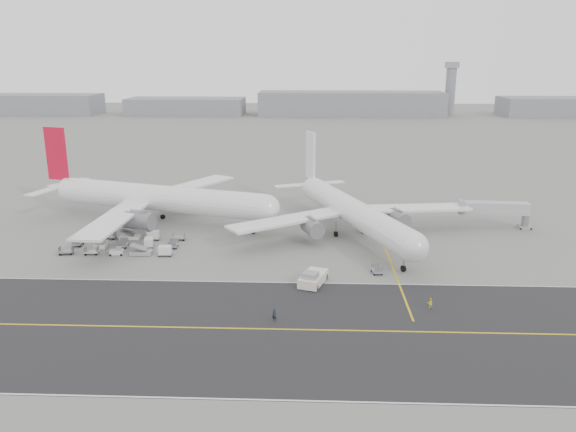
{
  "coord_description": "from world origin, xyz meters",
  "views": [
    {
      "loc": [
        15.73,
        -84.66,
        34.58
      ],
      "look_at": [
        11.92,
        12.0,
        6.95
      ],
      "focal_mm": 35.0,
      "sensor_mm": 36.0,
      "label": 1
    }
  ],
  "objects_px": {
    "jet_bridge": "(495,209)",
    "ground_crew_b": "(430,303)",
    "control_tower": "(450,88)",
    "pushback_tug": "(313,278)",
    "airliner_a": "(154,198)",
    "airliner_b": "(351,210)",
    "ground_crew_a": "(274,315)"
  },
  "relations": [
    {
      "from": "airliner_b",
      "to": "pushback_tug",
      "type": "xyz_separation_m",
      "value": [
        -7.57,
        -25.29,
        -4.18
      ]
    },
    {
      "from": "jet_bridge",
      "to": "ground_crew_b",
      "type": "relative_size",
      "value": 9.59
    },
    {
      "from": "control_tower",
      "to": "ground_crew_b",
      "type": "bearing_deg",
      "value": -103.65
    },
    {
      "from": "control_tower",
      "to": "airliner_a",
      "type": "distance_m",
      "value": 263.22
    },
    {
      "from": "airliner_b",
      "to": "pushback_tug",
      "type": "relative_size",
      "value": 5.82
    },
    {
      "from": "jet_bridge",
      "to": "ground_crew_b",
      "type": "distance_m",
      "value": 45.33
    },
    {
      "from": "pushback_tug",
      "to": "ground_crew_a",
      "type": "height_order",
      "value": "pushback_tug"
    },
    {
      "from": "pushback_tug",
      "to": "airliner_a",
      "type": "bearing_deg",
      "value": 154.55
    },
    {
      "from": "airliner_b",
      "to": "jet_bridge",
      "type": "bearing_deg",
      "value": -9.03
    },
    {
      "from": "control_tower",
      "to": "pushback_tug",
      "type": "xyz_separation_m",
      "value": [
        -83.6,
        -267.62,
        -15.26
      ]
    },
    {
      "from": "airliner_b",
      "to": "jet_bridge",
      "type": "relative_size",
      "value": 3.29
    },
    {
      "from": "airliner_a",
      "to": "ground_crew_b",
      "type": "height_order",
      "value": "airliner_a"
    },
    {
      "from": "pushback_tug",
      "to": "ground_crew_a",
      "type": "xyz_separation_m",
      "value": [
        -5.23,
        -13.11,
        -0.09
      ]
    },
    {
      "from": "control_tower",
      "to": "airliner_a",
      "type": "height_order",
      "value": "control_tower"
    },
    {
      "from": "jet_bridge",
      "to": "pushback_tug",
      "type": "bearing_deg",
      "value": -135.83
    },
    {
      "from": "ground_crew_a",
      "to": "ground_crew_b",
      "type": "height_order",
      "value": "ground_crew_a"
    },
    {
      "from": "airliner_b",
      "to": "pushback_tug",
      "type": "height_order",
      "value": "airliner_b"
    },
    {
      "from": "airliner_a",
      "to": "pushback_tug",
      "type": "height_order",
      "value": "airliner_a"
    },
    {
      "from": "jet_bridge",
      "to": "airliner_b",
      "type": "bearing_deg",
      "value": -163.68
    },
    {
      "from": "airliner_b",
      "to": "ground_crew_b",
      "type": "height_order",
      "value": "airliner_b"
    },
    {
      "from": "control_tower",
      "to": "ground_crew_b",
      "type": "relative_size",
      "value": 19.91
    },
    {
      "from": "airliner_a",
      "to": "pushback_tug",
      "type": "xyz_separation_m",
      "value": [
        33.57,
        -32.17,
        -4.65
      ]
    },
    {
      "from": "airliner_b",
      "to": "ground_crew_a",
      "type": "relative_size",
      "value": 27.39
    },
    {
      "from": "control_tower",
      "to": "jet_bridge",
      "type": "distance_m",
      "value": 240.49
    },
    {
      "from": "airliner_a",
      "to": "ground_crew_a",
      "type": "xyz_separation_m",
      "value": [
        28.34,
        -45.28,
        -4.74
      ]
    },
    {
      "from": "control_tower",
      "to": "ground_crew_a",
      "type": "bearing_deg",
      "value": -107.56
    },
    {
      "from": "control_tower",
      "to": "ground_crew_a",
      "type": "height_order",
      "value": "control_tower"
    },
    {
      "from": "jet_bridge",
      "to": "control_tower",
      "type": "bearing_deg",
      "value": 83.12
    },
    {
      "from": "pushback_tug",
      "to": "jet_bridge",
      "type": "relative_size",
      "value": 0.57
    },
    {
      "from": "jet_bridge",
      "to": "ground_crew_b",
      "type": "bearing_deg",
      "value": -113.87
    },
    {
      "from": "pushback_tug",
      "to": "ground_crew_b",
      "type": "xyz_separation_m",
      "value": [
        16.65,
        -8.09,
        -0.21
      ]
    },
    {
      "from": "control_tower",
      "to": "airliner_b",
      "type": "height_order",
      "value": "control_tower"
    }
  ]
}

